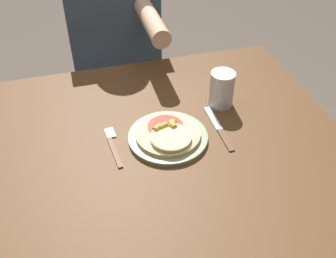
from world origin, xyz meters
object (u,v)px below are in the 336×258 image
object	(u,v)px
knife	(219,129)
dining_table	(161,169)
person_diner	(114,37)
pizza	(168,134)
fork	(113,144)
drinking_glass	(222,89)
plate	(168,137)

from	to	relation	value
knife	dining_table	bearing A→B (deg)	-173.87
person_diner	pizza	bearing A→B (deg)	-86.40
fork	knife	xyz separation A→B (m)	(0.33, -0.02, -0.00)
fork	knife	world-z (taller)	same
dining_table	drinking_glass	size ratio (longest dim) A/B	9.22
plate	fork	xyz separation A→B (m)	(-0.17, 0.02, -0.00)
pizza	knife	size ratio (longest dim) A/B	0.90
plate	person_diner	world-z (taller)	person_diner
drinking_glass	person_diner	distance (m)	0.66
dining_table	fork	xyz separation A→B (m)	(-0.14, 0.04, 0.11)
plate	person_diner	xyz separation A→B (m)	(-0.05, 0.72, -0.02)
pizza	fork	size ratio (longest dim) A/B	1.12
fork	drinking_glass	distance (m)	0.40
pizza	person_diner	world-z (taller)	person_diner
fork	person_diner	bearing A→B (deg)	80.21
drinking_glass	plate	bearing A→B (deg)	-150.30
fork	drinking_glass	world-z (taller)	drinking_glass
plate	drinking_glass	distance (m)	0.26
fork	plate	bearing A→B (deg)	-6.67
plate	knife	distance (m)	0.17
knife	drinking_glass	bearing A→B (deg)	67.26
dining_table	knife	xyz separation A→B (m)	(0.20, 0.02, 0.11)
plate	knife	world-z (taller)	plate
pizza	fork	xyz separation A→B (m)	(-0.17, 0.02, -0.02)
fork	person_diner	distance (m)	0.71
dining_table	person_diner	distance (m)	0.74
dining_table	drinking_glass	xyz separation A→B (m)	(0.25, 0.14, 0.16)
pizza	fork	distance (m)	0.17
fork	dining_table	bearing A→B (deg)	-15.75
fork	drinking_glass	bearing A→B (deg)	15.25
plate	fork	distance (m)	0.17
fork	knife	size ratio (longest dim) A/B	0.80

